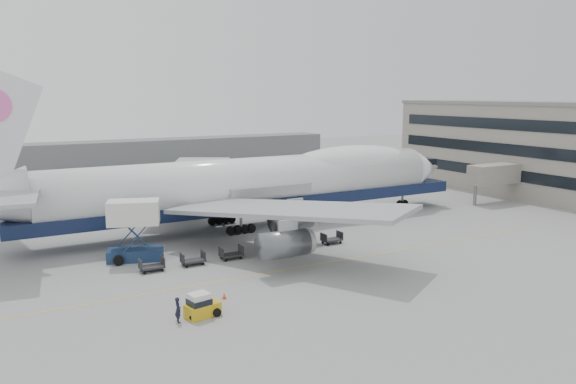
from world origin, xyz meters
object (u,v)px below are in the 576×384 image
airliner (257,183)px  catering_truck (134,227)px  baggage_tug (201,306)px  ground_worker (178,310)px

airliner → catering_truck: airliner is taller
airliner → baggage_tug: size_ratio=24.00×
airliner → catering_truck: bearing=-157.0°
airliner → ground_worker: (-18.98, -25.08, -4.65)m
airliner → catering_truck: size_ratio=10.78×
baggage_tug → ground_worker: size_ratio=1.43×
airliner → ground_worker: 31.79m
airliner → baggage_tug: airliner is taller
airliner → ground_worker: airliner is taller
catering_truck → ground_worker: 17.83m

